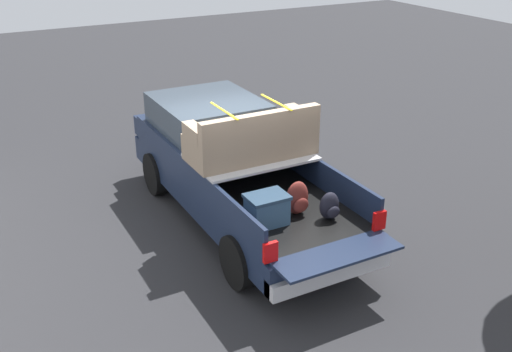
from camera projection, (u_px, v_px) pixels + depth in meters
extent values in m
plane|color=#262628|center=(240.00, 220.00, 10.50)|extent=(40.00, 40.00, 0.00)
cube|color=#162138|center=(239.00, 189.00, 10.24)|extent=(5.50, 1.92, 0.46)
cube|color=black|center=(274.00, 204.00, 9.18)|extent=(2.80, 1.80, 0.04)
cube|color=#162138|center=(219.00, 203.00, 8.68)|extent=(2.80, 0.06, 0.50)
cube|color=#162138|center=(325.00, 178.00, 9.48)|extent=(2.80, 0.06, 0.50)
cube|color=#162138|center=(235.00, 160.00, 10.18)|extent=(0.06, 1.80, 0.50)
cube|color=#162138|center=(338.00, 255.00, 7.83)|extent=(0.55, 1.80, 0.04)
cube|color=#B2B2B7|center=(251.00, 157.00, 9.59)|extent=(1.25, 1.92, 0.04)
cube|color=#162138|center=(207.00, 138.00, 11.12)|extent=(2.30, 1.92, 0.50)
cube|color=#2D3842|center=(208.00, 113.00, 10.83)|extent=(1.94, 1.76, 0.54)
cube|color=#162138|center=(180.00, 120.00, 12.23)|extent=(0.40, 1.82, 0.38)
cube|color=#B2B2B7|center=(330.00, 272.00, 8.11)|extent=(0.24, 1.92, 0.24)
cube|color=red|center=(270.00, 252.00, 7.59)|extent=(0.06, 0.20, 0.28)
cube|color=red|center=(379.00, 221.00, 8.35)|extent=(0.06, 0.20, 0.28)
cylinder|color=black|center=(157.00, 173.00, 11.35)|extent=(0.81, 0.30, 0.81)
cylinder|color=black|center=(239.00, 156.00, 12.11)|extent=(0.81, 0.30, 0.81)
cylinder|color=black|center=(240.00, 261.00, 8.55)|extent=(0.81, 0.30, 0.81)
cylinder|color=black|center=(340.00, 232.00, 9.31)|extent=(0.81, 0.30, 0.81)
cube|color=#335170|center=(267.00, 211.00, 8.48)|extent=(0.40, 0.55, 0.40)
cube|color=#23394E|center=(267.00, 197.00, 8.39)|extent=(0.44, 0.59, 0.05)
ellipsoid|color=maroon|center=(297.00, 198.00, 8.74)|extent=(0.20, 0.36, 0.52)
ellipsoid|color=maroon|center=(301.00, 205.00, 8.68)|extent=(0.09, 0.25, 0.23)
ellipsoid|color=black|center=(329.00, 205.00, 8.62)|extent=(0.20, 0.31, 0.42)
ellipsoid|color=black|center=(333.00, 212.00, 8.56)|extent=(0.09, 0.22, 0.18)
cube|color=#84705B|center=(251.00, 144.00, 9.49)|extent=(0.86, 2.04, 0.42)
cube|color=#84705B|center=(261.00, 126.00, 9.04)|extent=(0.16, 2.04, 0.40)
cube|color=#84705B|center=(196.00, 133.00, 9.00)|extent=(0.62, 0.20, 0.22)
cube|color=#84705B|center=(299.00, 115.00, 9.80)|extent=(0.62, 0.20, 0.22)
cube|color=yellow|center=(224.00, 111.00, 9.04)|extent=(0.96, 0.03, 0.02)
cube|color=yellow|center=(276.00, 102.00, 9.44)|extent=(0.96, 0.03, 0.02)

